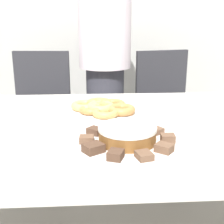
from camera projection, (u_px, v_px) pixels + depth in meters
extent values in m
cube|color=silver|center=(109.00, 127.00, 1.26)|extent=(1.83, 1.04, 0.03)
cylinder|color=#383842|center=(105.00, 122.00, 2.30)|extent=(0.27, 0.27, 0.80)
cylinder|color=silver|center=(105.00, 20.00, 2.09)|extent=(0.36, 0.36, 0.64)
cylinder|color=black|center=(42.00, 181.00, 2.25)|extent=(0.44, 0.44, 0.01)
cylinder|color=#262626|center=(40.00, 152.00, 2.19)|extent=(0.06, 0.06, 0.44)
cube|color=#2D2D33|center=(38.00, 120.00, 2.12)|extent=(0.47, 0.47, 0.04)
cube|color=#2D2D33|center=(42.00, 80.00, 2.25)|extent=(0.40, 0.06, 0.42)
cylinder|color=black|center=(169.00, 177.00, 2.31)|extent=(0.44, 0.44, 0.01)
cylinder|color=#262626|center=(171.00, 149.00, 2.24)|extent=(0.06, 0.06, 0.44)
cube|color=#2D2D33|center=(173.00, 117.00, 2.17)|extent=(0.53, 0.53, 0.04)
cube|color=#2D2D33|center=(161.00, 79.00, 2.29)|extent=(0.39, 0.12, 0.42)
cylinder|color=white|center=(127.00, 143.00, 1.04)|extent=(0.35, 0.35, 0.01)
cylinder|color=white|center=(101.00, 112.00, 1.39)|extent=(0.33, 0.33, 0.01)
cylinder|color=brown|center=(127.00, 136.00, 1.04)|extent=(0.19, 0.19, 0.04)
cylinder|color=white|center=(127.00, 128.00, 1.03)|extent=(0.19, 0.19, 0.01)
cube|color=brown|center=(136.00, 126.00, 1.16)|extent=(0.06, 0.07, 0.02)
cube|color=brown|center=(114.00, 126.00, 1.16)|extent=(0.06, 0.07, 0.03)
cube|color=#513828|center=(95.00, 131.00, 1.11)|extent=(0.07, 0.07, 0.02)
cube|color=brown|center=(87.00, 139.00, 1.04)|extent=(0.05, 0.04, 0.02)
cube|color=#513828|center=(93.00, 148.00, 0.96)|extent=(0.08, 0.07, 0.03)
cube|color=#513828|center=(116.00, 155.00, 0.91)|extent=(0.06, 0.06, 0.03)
cube|color=brown|center=(144.00, 155.00, 0.92)|extent=(0.06, 0.06, 0.02)
cube|color=brown|center=(164.00, 148.00, 0.96)|extent=(0.07, 0.07, 0.02)
cube|color=brown|center=(168.00, 138.00, 1.04)|extent=(0.05, 0.04, 0.03)
cube|color=brown|center=(156.00, 131.00, 1.12)|extent=(0.06, 0.06, 0.02)
torus|color=#E5AD66|center=(101.00, 107.00, 1.39)|extent=(0.13, 0.13, 0.04)
torus|color=#E5AD66|center=(85.00, 106.00, 1.42)|extent=(0.13, 0.13, 0.03)
torus|color=#C68447|center=(91.00, 110.00, 1.36)|extent=(0.11, 0.11, 0.03)
torus|color=tan|center=(105.00, 113.00, 1.31)|extent=(0.11, 0.11, 0.03)
torus|color=#C68447|center=(122.00, 110.00, 1.35)|extent=(0.12, 0.12, 0.03)
torus|color=#C68447|center=(112.00, 105.00, 1.42)|extent=(0.13, 0.13, 0.04)
torus|color=#D18E4C|center=(99.00, 103.00, 1.46)|extent=(0.12, 0.12, 0.03)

